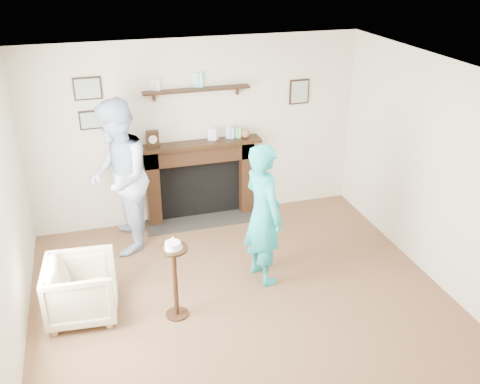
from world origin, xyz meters
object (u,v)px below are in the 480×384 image
(armchair, at_px, (86,314))
(man, at_px, (126,246))
(pedestal_table, at_px, (174,268))
(woman, at_px, (262,277))

(armchair, bearing_deg, man, -18.43)
(armchair, distance_m, pedestal_table, 1.14)
(woman, relative_size, pedestal_table, 1.75)
(armchair, bearing_deg, pedestal_table, -102.33)
(armchair, xyz_separation_m, woman, (2.02, 0.13, 0.00))
(man, distance_m, woman, 1.87)
(woman, xyz_separation_m, pedestal_table, (-1.09, -0.41, 0.58))
(armchair, height_order, man, man)
(man, bearing_deg, armchair, -16.92)
(pedestal_table, bearing_deg, armchair, 163.01)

